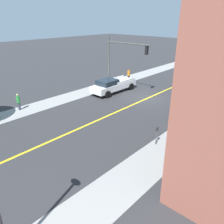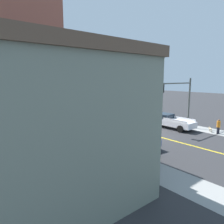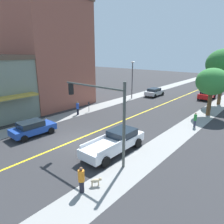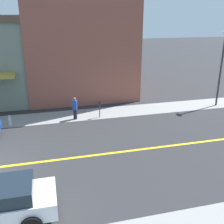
{
  "view_description": "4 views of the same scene",
  "coord_description": "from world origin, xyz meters",
  "px_view_note": "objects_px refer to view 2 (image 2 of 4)",
  "views": [
    {
      "loc": [
        -12.71,
        19.67,
        8.26
      ],
      "look_at": [
        -2.46,
        8.34,
        1.75
      ],
      "focal_mm": 36.19,
      "sensor_mm": 36.0,
      "label": 1
    },
    {
      "loc": [
        -17.08,
        -14.08,
        6.04
      ],
      "look_at": [
        -1.28,
        5.14,
        1.98
      ],
      "focal_mm": 33.27,
      "sensor_mm": 36.0,
      "label": 2
    },
    {
      "loc": [
        13.93,
        -11.11,
        7.92
      ],
      "look_at": [
        0.05,
        5.4,
        1.55
      ],
      "focal_mm": 33.12,
      "sensor_mm": 36.0,
      "label": 3
    },
    {
      "loc": [
        13.52,
        3.59,
        7.71
      ],
      "look_at": [
        -1.84,
        7.5,
        1.86
      ],
      "focal_mm": 43.26,
      "sensor_mm": 36.0,
      "label": 4
    }
  ],
  "objects_px": {
    "street_tree_left_near": "(109,88)",
    "small_dog": "(210,129)",
    "pedestrian_green_shirt": "(130,109)",
    "traffic_light_mast": "(181,95)",
    "pedestrian_blue_shirt": "(77,125)",
    "blue_sedan_left_curb": "(137,138)",
    "pedestrian_orange_shirt": "(218,126)",
    "street_tree_right_corner": "(86,78)",
    "fire_hydrant": "(103,140)",
    "parking_meter": "(69,123)",
    "street_lamp": "(34,92)",
    "silver_sedan_left_curb": "(38,108)",
    "white_pickup_truck": "(169,121)",
    "red_sedan_right_curb": "(70,103)"
  },
  "relations": [
    {
      "from": "street_tree_right_corner",
      "to": "pedestrian_blue_shirt",
      "type": "relative_size",
      "value": 4.79
    },
    {
      "from": "fire_hydrant",
      "to": "traffic_light_mast",
      "type": "height_order",
      "value": "traffic_light_mast"
    },
    {
      "from": "fire_hydrant",
      "to": "parking_meter",
      "type": "height_order",
      "value": "parking_meter"
    },
    {
      "from": "street_tree_left_near",
      "to": "fire_hydrant",
      "type": "height_order",
      "value": "street_tree_left_near"
    },
    {
      "from": "street_tree_left_near",
      "to": "pedestrian_green_shirt",
      "type": "xyz_separation_m",
      "value": [
        0.17,
        -5.41,
        -3.44
      ]
    },
    {
      "from": "street_tree_right_corner",
      "to": "red_sedan_right_curb",
      "type": "distance_m",
      "value": 6.34
    },
    {
      "from": "street_tree_left_near",
      "to": "small_dog",
      "type": "distance_m",
      "value": 20.05
    },
    {
      "from": "fire_hydrant",
      "to": "white_pickup_truck",
      "type": "distance_m",
      "value": 10.12
    },
    {
      "from": "street_lamp",
      "to": "white_pickup_truck",
      "type": "bearing_deg",
      "value": -59.0
    },
    {
      "from": "traffic_light_mast",
      "to": "red_sedan_right_curb",
      "type": "xyz_separation_m",
      "value": [
        -0.2,
        26.36,
        -3.26
      ]
    },
    {
      "from": "street_lamp",
      "to": "blue_sedan_left_curb",
      "type": "bearing_deg",
      "value": -84.0
    },
    {
      "from": "blue_sedan_left_curb",
      "to": "small_dog",
      "type": "xyz_separation_m",
      "value": [
        10.25,
        -1.7,
        -0.43
      ]
    },
    {
      "from": "street_tree_right_corner",
      "to": "pedestrian_green_shirt",
      "type": "bearing_deg",
      "value": -87.14
    },
    {
      "from": "traffic_light_mast",
      "to": "street_tree_right_corner",
      "type": "bearing_deg",
      "value": -95.53
    },
    {
      "from": "street_tree_left_near",
      "to": "white_pickup_truck",
      "type": "relative_size",
      "value": 0.99
    },
    {
      "from": "fire_hydrant",
      "to": "small_dog",
      "type": "xyz_separation_m",
      "value": [
        12.05,
        -4.3,
        -0.04
      ]
    },
    {
      "from": "blue_sedan_left_curb",
      "to": "pedestrian_blue_shirt",
      "type": "height_order",
      "value": "pedestrian_blue_shirt"
    },
    {
      "from": "parking_meter",
      "to": "pedestrian_blue_shirt",
      "type": "bearing_deg",
      "value": -92.8
    },
    {
      "from": "traffic_light_mast",
      "to": "pedestrian_orange_shirt",
      "type": "height_order",
      "value": "traffic_light_mast"
    },
    {
      "from": "street_tree_left_near",
      "to": "pedestrian_blue_shirt",
      "type": "xyz_separation_m",
      "value": [
        -12.97,
        -10.6,
        -3.38
      ]
    },
    {
      "from": "fire_hydrant",
      "to": "parking_meter",
      "type": "distance_m",
      "value": 6.66
    },
    {
      "from": "pedestrian_green_shirt",
      "to": "pedestrian_orange_shirt",
      "type": "xyz_separation_m",
      "value": [
        -1.24,
        -15.2,
        0.0
      ]
    },
    {
      "from": "street_tree_right_corner",
      "to": "white_pickup_truck",
      "type": "height_order",
      "value": "street_tree_right_corner"
    },
    {
      "from": "street_tree_left_near",
      "to": "pedestrian_orange_shirt",
      "type": "bearing_deg",
      "value": -92.97
    },
    {
      "from": "street_lamp",
      "to": "small_dog",
      "type": "height_order",
      "value": "street_lamp"
    },
    {
      "from": "street_lamp",
      "to": "pedestrian_green_shirt",
      "type": "relative_size",
      "value": 3.92
    },
    {
      "from": "pedestrian_orange_shirt",
      "to": "silver_sedan_left_curb",
      "type": "bearing_deg",
      "value": -34.42
    },
    {
      "from": "pedestrian_green_shirt",
      "to": "small_dog",
      "type": "height_order",
      "value": "pedestrian_green_shirt"
    },
    {
      "from": "street_tree_right_corner",
      "to": "blue_sedan_left_curb",
      "type": "xyz_separation_m",
      "value": [
        -10.64,
        -24.98,
        -5.31
      ]
    },
    {
      "from": "blue_sedan_left_curb",
      "to": "pedestrian_blue_shirt",
      "type": "xyz_separation_m",
      "value": [
        -1.87,
        7.34,
        0.14
      ]
    },
    {
      "from": "street_lamp",
      "to": "small_dog",
      "type": "relative_size",
      "value": 9.84
    },
    {
      "from": "traffic_light_mast",
      "to": "fire_hydrant",
      "type": "bearing_deg",
      "value": -8.42
    },
    {
      "from": "white_pickup_truck",
      "to": "traffic_light_mast",
      "type": "bearing_deg",
      "value": -178.53
    },
    {
      "from": "blue_sedan_left_curb",
      "to": "pedestrian_green_shirt",
      "type": "bearing_deg",
      "value": -39.61
    },
    {
      "from": "traffic_light_mast",
      "to": "pedestrian_blue_shirt",
      "type": "relative_size",
      "value": 3.49
    },
    {
      "from": "parking_meter",
      "to": "pedestrian_green_shirt",
      "type": "xyz_separation_m",
      "value": [
        13.05,
        3.29,
        -0.03
      ]
    },
    {
      "from": "street_lamp",
      "to": "white_pickup_truck",
      "type": "relative_size",
      "value": 1.04
    },
    {
      "from": "fire_hydrant",
      "to": "street_lamp",
      "type": "distance_m",
      "value": 17.57
    },
    {
      "from": "street_lamp",
      "to": "pedestrian_blue_shirt",
      "type": "relative_size",
      "value": 3.63
    },
    {
      "from": "street_tree_right_corner",
      "to": "traffic_light_mast",
      "type": "distance_m",
      "value": 24.08
    },
    {
      "from": "silver_sedan_left_curb",
      "to": "fire_hydrant",
      "type": "bearing_deg",
      "value": 175.55
    },
    {
      "from": "pedestrian_orange_shirt",
      "to": "pedestrian_blue_shirt",
      "type": "bearing_deg",
      "value": -5.07
    },
    {
      "from": "white_pickup_truck",
      "to": "pedestrian_green_shirt",
      "type": "height_order",
      "value": "white_pickup_truck"
    },
    {
      "from": "pedestrian_green_shirt",
      "to": "street_tree_left_near",
      "type": "bearing_deg",
      "value": 35.18
    },
    {
      "from": "street_tree_right_corner",
      "to": "pedestrian_green_shirt",
      "type": "xyz_separation_m",
      "value": [
        0.62,
        -12.46,
        -5.22
      ]
    },
    {
      "from": "traffic_light_mast",
      "to": "white_pickup_truck",
      "type": "height_order",
      "value": "traffic_light_mast"
    },
    {
      "from": "street_tree_right_corner",
      "to": "traffic_light_mast",
      "type": "xyz_separation_m",
      "value": [
        -2.31,
        -23.89,
        -2.01
      ]
    },
    {
      "from": "blue_sedan_left_curb",
      "to": "fire_hydrant",
      "type": "bearing_deg",
      "value": 37.23
    },
    {
      "from": "street_lamp",
      "to": "pedestrian_orange_shirt",
      "type": "distance_m",
      "value": 25.72
    },
    {
      "from": "parking_meter",
      "to": "street_lamp",
      "type": "xyz_separation_m",
      "value": [
        -0.3,
        10.58,
        3.02
      ]
    }
  ]
}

